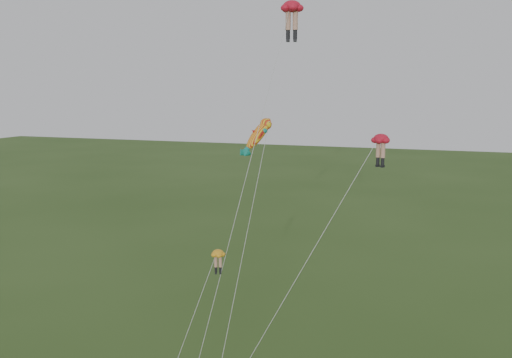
% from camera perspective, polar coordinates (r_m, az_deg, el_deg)
% --- Properties ---
extents(legs_kite_red_high, '(4.81, 9.91, 24.64)m').
position_cam_1_polar(legs_kite_red_high, '(41.32, 3.49, 16.19)').
color(legs_kite_red_high, red).
rests_on(legs_kite_red_high, ground).
extents(legs_kite_red_mid, '(8.84, 6.34, 15.79)m').
position_cam_1_polar(legs_kite_red_mid, '(36.47, 12.03, 3.12)').
color(legs_kite_red_mid, red).
rests_on(legs_kite_red_mid, ground).
extents(legs_kite_yellow, '(2.94, 3.60, 8.22)m').
position_cam_1_polar(legs_kite_yellow, '(37.53, -4.03, -8.11)').
color(legs_kite_yellow, orange).
rests_on(legs_kite_yellow, ground).
extents(fish_kite, '(2.25, 8.79, 16.75)m').
position_cam_1_polar(fish_kite, '(40.41, 0.24, 4.40)').
color(fish_kite, yellow).
rests_on(fish_kite, ground).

